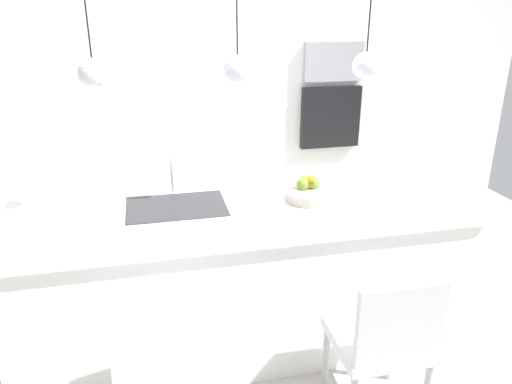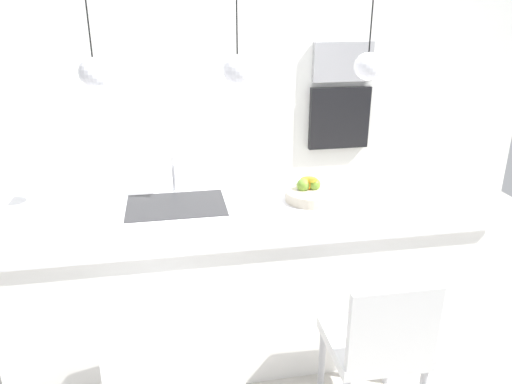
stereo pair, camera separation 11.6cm
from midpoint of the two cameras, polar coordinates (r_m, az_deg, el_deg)
floor at (r=3.31m, az=-0.72°, el=-15.89°), size 6.60×6.60×0.00m
back_wall at (r=4.34m, az=-4.55°, el=11.86°), size 6.00×0.10×2.60m
kitchen_island at (r=3.06m, az=-0.76°, el=-8.99°), size 2.64×1.01×0.92m
sink_basin at (r=2.83m, az=-8.13°, el=-1.64°), size 0.56×0.40×0.02m
faucet at (r=2.97m, az=-8.47°, el=2.55°), size 0.02×0.17×0.22m
fruit_bowl at (r=2.89m, az=7.52°, el=-0.09°), size 0.30×0.30×0.16m
microwave at (r=4.51m, az=10.83°, el=14.72°), size 0.54×0.08×0.34m
oven at (r=4.59m, az=10.40°, el=8.51°), size 0.56×0.08×0.56m
chair_near at (r=2.29m, az=-10.16°, el=-19.27°), size 0.48×0.50×0.92m
chair_middle at (r=2.52m, az=15.45°, el=-16.58°), size 0.45×0.43×0.86m
pendant_light_left at (r=2.65m, az=-17.17°, el=13.25°), size 0.16×0.16×0.76m
pendant_light_center at (r=2.66m, az=-0.89°, el=14.20°), size 0.16×0.16×0.76m
pendant_light_right at (r=2.88m, az=14.10°, el=14.11°), size 0.16×0.16×0.76m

